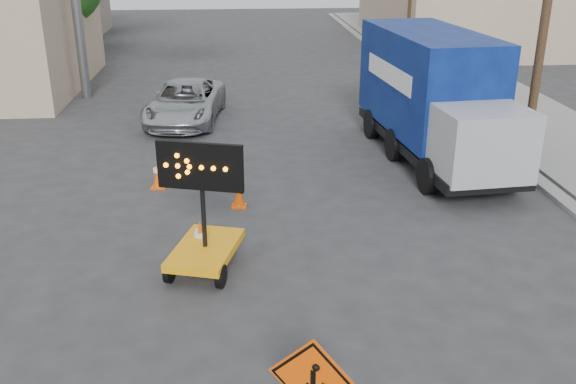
{
  "coord_description": "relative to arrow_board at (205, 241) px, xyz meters",
  "views": [
    {
      "loc": [
        -0.64,
        -7.59,
        6.04
      ],
      "look_at": [
        0.27,
        3.22,
        1.66
      ],
      "focal_mm": 40.0,
      "sensor_mm": 36.0,
      "label": 1
    }
  ],
  "objects": [
    {
      "name": "cone_a",
      "position": [
        -0.11,
        0.45,
        -0.19
      ],
      "size": [
        0.49,
        0.49,
        0.79
      ],
      "rotation": [
        0.0,
        0.0,
        -0.26
      ],
      "color": "#FF5205",
      "rests_on": "ground"
    },
    {
      "name": "cone_c",
      "position": [
        0.67,
        2.99,
        -0.25
      ],
      "size": [
        0.37,
        0.37,
        0.68
      ],
      "rotation": [
        0.0,
        0.0,
        -0.09
      ],
      "color": "#FF5205",
      "rests_on": "ground"
    },
    {
      "name": "cone_d",
      "position": [
        -1.35,
        4.42,
        -0.21
      ],
      "size": [
        0.42,
        0.42,
        0.74
      ],
      "rotation": [
        0.0,
        0.0,
        -0.13
      ],
      "color": "#FF5205",
      "rests_on": "ground"
    },
    {
      "name": "curb_right",
      "position": [
        8.5,
        11.5,
        -0.53
      ],
      "size": [
        0.4,
        60.0,
        0.12
      ],
      "primitive_type": "cube",
      "color": "gray",
      "rests_on": "ground"
    },
    {
      "name": "pickup_truck",
      "position": [
        -1.04,
        10.69,
        0.09
      ],
      "size": [
        2.83,
        5.13,
        1.36
      ],
      "primitive_type": "imported",
      "rotation": [
        0.0,
        0.0,
        -0.12
      ],
      "color": "#B7B9BF",
      "rests_on": "ground"
    },
    {
      "name": "ground",
      "position": [
        1.3,
        -3.5,
        -0.59
      ],
      "size": [
        100.0,
        100.0,
        0.0
      ],
      "primitive_type": "plane",
      "color": "#2D2D30",
      "rests_on": "ground"
    },
    {
      "name": "box_truck",
      "position": [
        6.21,
        6.09,
        1.02
      ],
      "size": [
        2.9,
        7.63,
        3.54
      ],
      "rotation": [
        0.0,
        0.0,
        0.09
      ],
      "color": "black",
      "rests_on": "ground"
    },
    {
      "name": "arrow_board",
      "position": [
        0.0,
        0.0,
        0.0
      ],
      "size": [
        1.59,
        2.04,
        2.57
      ],
      "rotation": [
        0.0,
        0.0,
        -0.28
      ],
      "color": "orange",
      "rests_on": "ground"
    },
    {
      "name": "building_right_far",
      "position": [
        14.3,
        26.5,
        1.71
      ],
      "size": [
        10.0,
        14.0,
        4.6
      ],
      "primitive_type": "cube",
      "color": "tan",
      "rests_on": "ground"
    },
    {
      "name": "cone_b",
      "position": [
        -0.13,
        0.71,
        -0.24
      ],
      "size": [
        0.4,
        0.4,
        0.7
      ],
      "rotation": [
        0.0,
        0.0,
        -0.13
      ],
      "color": "#FF5205",
      "rests_on": "ground"
    },
    {
      "name": "sidewalk_right",
      "position": [
        10.8,
        11.5,
        -0.51
      ],
      "size": [
        4.0,
        60.0,
        0.15
      ],
      "primitive_type": "cube",
      "color": "gray",
      "rests_on": "ground"
    }
  ]
}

